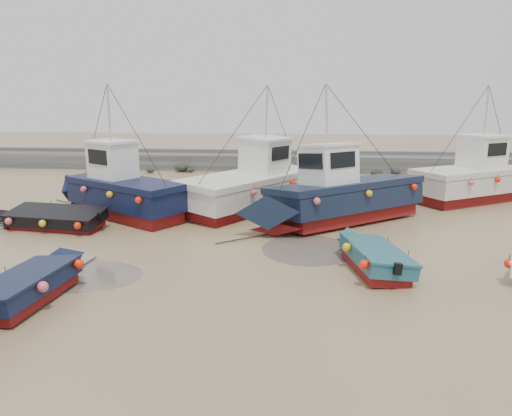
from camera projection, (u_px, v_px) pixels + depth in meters
The scene contains 13 objects.
ground at pixel (180, 259), 17.80m from camera, with size 120.00×120.00×0.00m, color tan.
seawall at pixel (250, 162), 39.00m from camera, with size 60.00×4.92×1.50m.
puddle_a at pixel (73, 275), 16.22m from camera, with size 4.60×4.60×0.01m, color #62584E.
puddle_b at pixel (308, 249), 18.96m from camera, with size 3.49×3.49×0.01m, color #62584E.
puddle_d at pixel (235, 202), 27.48m from camera, with size 6.11×6.11×0.01m, color #62584E.
dinghy_1 at pixel (34, 280), 14.30m from camera, with size 2.30×5.92×1.43m.
dinghy_2 at pixel (371, 252), 16.78m from camera, with size 2.41×5.63×1.43m.
dinghy_4 at pixel (50, 216), 21.89m from camera, with size 6.61×2.49×1.43m.
cabin_boat_0 at pixel (118, 188), 23.91m from camera, with size 8.68×6.16×6.22m.
cabin_boat_1 at pixel (258, 183), 25.68m from camera, with size 7.43×10.29×6.22m.
cabin_boat_2 at pixel (337, 195), 22.55m from camera, with size 9.21×7.82×6.22m.
cabin_boat_3 at pixel (476, 176), 27.40m from camera, with size 8.67×6.27×6.22m.
person at pixel (175, 217), 23.91m from camera, with size 0.65×0.42×1.77m, color #161E35.
Camera 1 is at (4.41, -16.60, 5.71)m, focal length 35.00 mm.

